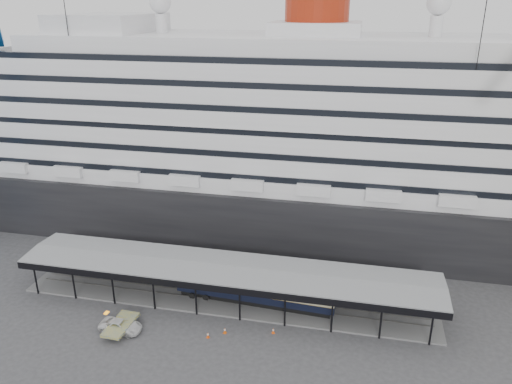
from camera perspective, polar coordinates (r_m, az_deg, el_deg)
ground at (r=65.62m, az=-4.59°, el=-14.50°), size 200.00×200.00×0.00m
cruise_ship at (r=86.69m, az=1.17°, el=7.95°), size 130.00×30.00×43.90m
platform_canopy at (r=68.30m, az=-3.43°, el=-10.51°), size 56.00×9.18×5.30m
port_truck at (r=65.53m, az=-15.20°, el=-14.55°), size 5.38×2.67×1.47m
pullman_carriage at (r=67.36m, az=-0.11°, el=-10.76°), size 21.55×4.09×21.03m
traffic_cone_left at (r=62.82m, az=-5.52°, el=-15.95°), size 0.49×0.49×0.76m
traffic_cone_mid at (r=63.36m, az=-3.58°, el=-15.50°), size 0.52×0.52×0.80m
traffic_cone_right at (r=63.29m, az=1.98°, el=-15.55°), size 0.47×0.47×0.72m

